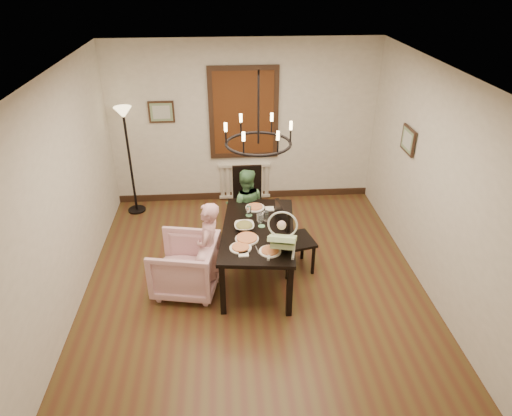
{
  "coord_description": "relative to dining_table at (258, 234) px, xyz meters",
  "views": [
    {
      "loc": [
        -0.34,
        -4.92,
        3.89
      ],
      "look_at": [
        0.04,
        0.19,
        1.05
      ],
      "focal_mm": 32.0,
      "sensor_mm": 36.0,
      "label": 1
    }
  ],
  "objects": [
    {
      "name": "room_shell",
      "position": [
        -0.06,
        0.23,
        0.71
      ],
      "size": [
        4.51,
        5.0,
        2.81
      ],
      "color": "#4F3B1B",
      "rests_on": "ground"
    },
    {
      "name": "seated_man",
      "position": [
        -0.12,
        0.91,
        -0.19
      ],
      "size": [
        0.49,
        0.39,
        1.0
      ],
      "primitive_type": "imported",
      "rotation": [
        0.0,
        0.0,
        3.13
      ],
      "color": "#4B7F4F",
      "rests_on": "room_shell"
    },
    {
      "name": "chair_right",
      "position": [
        0.53,
        0.14,
        -0.16
      ],
      "size": [
        0.56,
        0.56,
        1.05
      ],
      "primitive_type": null,
      "rotation": [
        0.0,
        0.0,
        1.8
      ],
      "color": "black",
      "rests_on": "room_shell"
    },
    {
      "name": "pizza_platter",
      "position": [
        -0.16,
        -0.26,
        0.11
      ],
      "size": [
        0.3,
        0.3,
        0.04
      ],
      "primitive_type": "cylinder",
      "color": "tan",
      "rests_on": "dining_table"
    },
    {
      "name": "window_blinds",
      "position": [
        -0.06,
        2.32,
        0.91
      ],
      "size": [
        1.0,
        0.03,
        1.4
      ],
      "primitive_type": "cube",
      "color": "#552B11",
      "rests_on": "room_shell"
    },
    {
      "name": "elderly_woman",
      "position": [
        -0.64,
        -0.22,
        -0.16
      ],
      "size": [
        0.33,
        0.43,
        1.06
      ],
      "primitive_type": "imported",
      "rotation": [
        0.0,
        0.0,
        -1.79
      ],
      "color": "#CF9296",
      "rests_on": "room_shell"
    },
    {
      "name": "armchair",
      "position": [
        -0.96,
        -0.2,
        -0.32
      ],
      "size": [
        0.95,
        0.93,
        0.74
      ],
      "primitive_type": "imported",
      "rotation": [
        0.0,
        0.0,
        -1.76
      ],
      "color": "beige",
      "rests_on": "room_shell"
    },
    {
      "name": "chair_far",
      "position": [
        -0.06,
        1.26,
        -0.17
      ],
      "size": [
        0.46,
        0.46,
        1.04
      ],
      "primitive_type": null,
      "rotation": [
        0.0,
        0.0,
        0.01
      ],
      "color": "black",
      "rests_on": "room_shell"
    },
    {
      "name": "picture_back",
      "position": [
        -1.41,
        2.33,
        0.96
      ],
      "size": [
        0.42,
        0.03,
        0.36
      ],
      "primitive_type": "cube",
      "color": "black",
      "rests_on": "room_shell"
    },
    {
      "name": "salad_bowl",
      "position": [
        -0.18,
        0.01,
        0.12
      ],
      "size": [
        0.31,
        0.31,
        0.08
      ],
      "primitive_type": "imported",
      "color": "white",
      "rests_on": "dining_table"
    },
    {
      "name": "drinking_glass",
      "position": [
        0.04,
        0.15,
        0.15
      ],
      "size": [
        0.07,
        0.07,
        0.14
      ],
      "primitive_type": "cylinder",
      "color": "silver",
      "rests_on": "dining_table"
    },
    {
      "name": "picture_right",
      "position": [
        2.15,
        0.76,
        0.96
      ],
      "size": [
        0.03,
        0.42,
        0.36
      ],
      "primitive_type": "cube",
      "rotation": [
        0.0,
        0.0,
        1.57
      ],
      "color": "black",
      "rests_on": "room_shell"
    },
    {
      "name": "chandelier",
      "position": [
        0.0,
        0.0,
        1.26
      ],
      "size": [
        0.8,
        0.8,
        0.04
      ],
      "primitive_type": "torus",
      "color": "black",
      "rests_on": "room_shell"
    },
    {
      "name": "baby_bouncer",
      "position": [
        0.26,
        -0.5,
        0.26
      ],
      "size": [
        0.49,
        0.59,
        0.34
      ],
      "primitive_type": null,
      "rotation": [
        0.0,
        0.0,
        -0.22
      ],
      "color": "#B2D290",
      "rests_on": "dining_table"
    },
    {
      "name": "radiator",
      "position": [
        -0.06,
        2.34,
        -0.34
      ],
      "size": [
        0.92,
        0.12,
        0.62
      ],
      "primitive_type": null,
      "color": "silver",
      "rests_on": "room_shell"
    },
    {
      "name": "floor_lamp",
      "position": [
        -1.96,
        2.01,
        0.21
      ],
      "size": [
        0.3,
        0.3,
        1.8
      ],
      "primitive_type": null,
      "color": "black",
      "rests_on": "room_shell"
    },
    {
      "name": "dining_table",
      "position": [
        0.0,
        0.0,
        0.0
      ],
      "size": [
        1.1,
        1.74,
        0.77
      ],
      "rotation": [
        0.0,
        0.0,
        -0.11
      ],
      "color": "black",
      "rests_on": "room_shell"
    }
  ]
}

